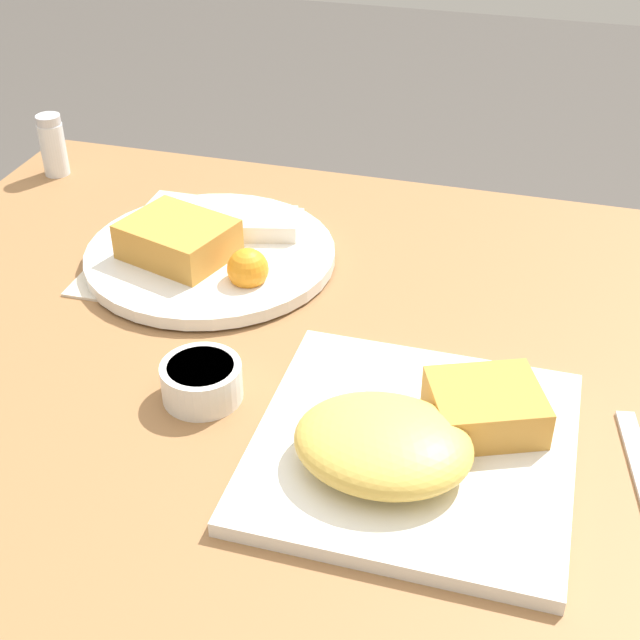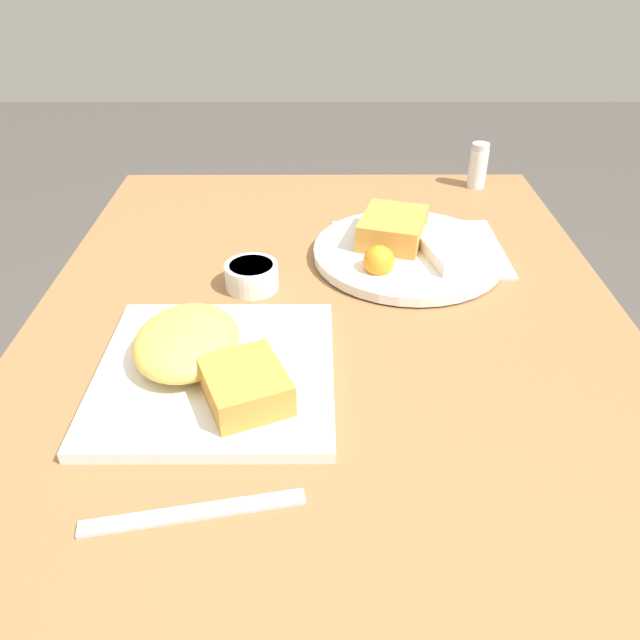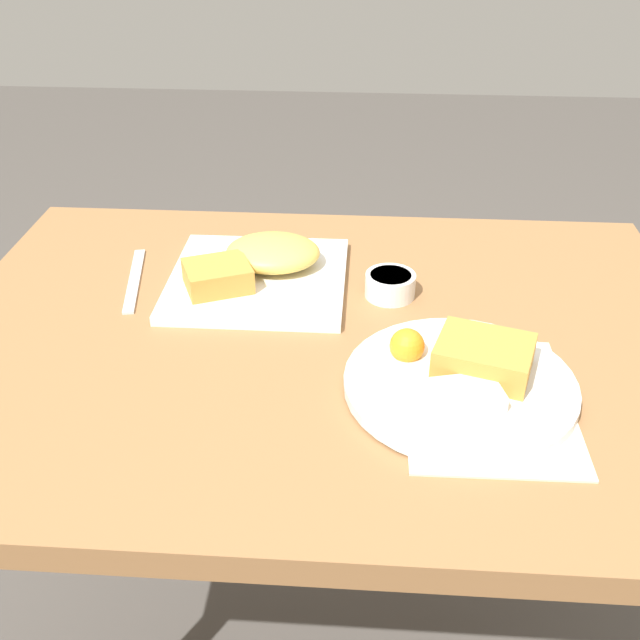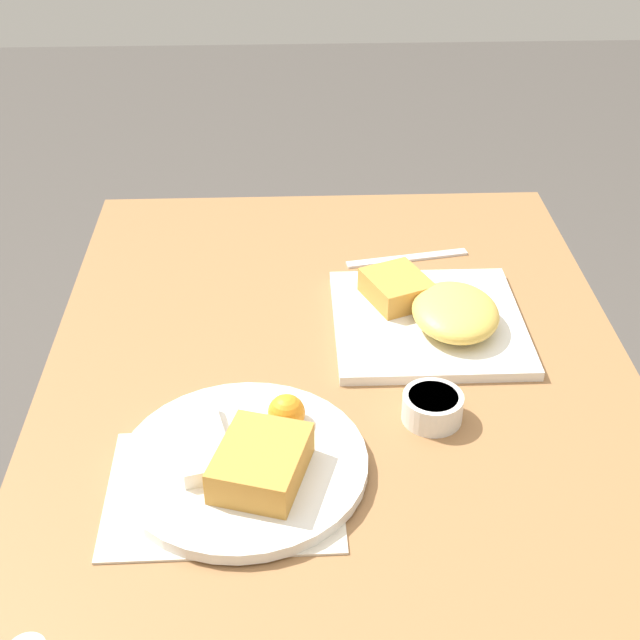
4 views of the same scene
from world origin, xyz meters
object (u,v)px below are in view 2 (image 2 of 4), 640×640
Objects in this scene: plate_square_near at (208,362)px; plate_oval_far at (406,247)px; butter_knife at (194,513)px; salt_shaker at (478,168)px; sauce_ramekin at (252,275)px.

plate_oval_far is (-0.28, 0.25, -0.00)m from plate_square_near.
plate_square_near is at bearing 83.45° from butter_knife.
salt_shaker is (-0.56, 0.41, 0.01)m from plate_square_near.
salt_shaker is (-0.36, 0.38, 0.02)m from sauce_ramekin.
sauce_ramekin is (-0.20, 0.03, -0.00)m from plate_square_near.
plate_square_near is 0.93× the size of plate_oval_far.
sauce_ramekin is 0.38m from butter_knife.
plate_oval_far is at bearing 52.55° from butter_knife.
salt_shaker is at bearing 143.55° from plate_square_near.
butter_knife is at bearing 3.97° from plate_square_near.
salt_shaker is 0.85m from butter_knife.
plate_square_near is 3.19× the size of salt_shaker.
plate_oval_far is 3.82× the size of sauce_ramekin.
plate_square_near reaches higher than plate_oval_far.
salt_shaker reaches higher than butter_knife.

